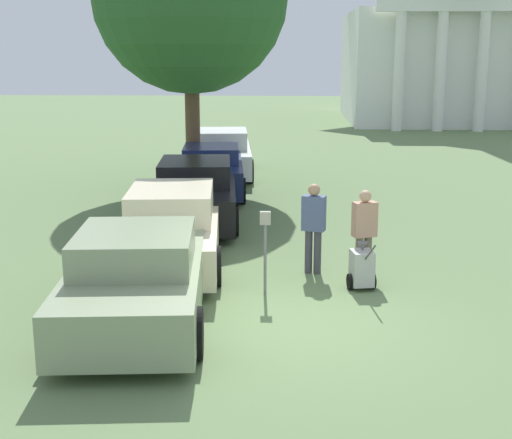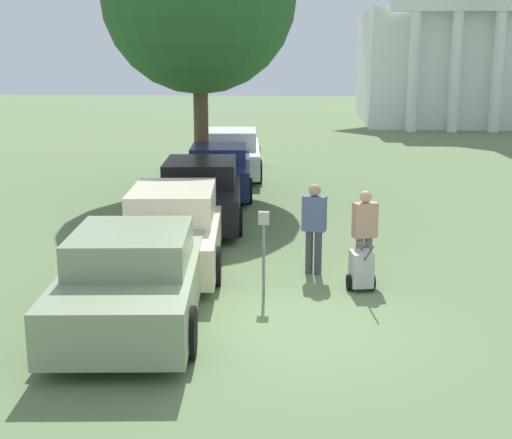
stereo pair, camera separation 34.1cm
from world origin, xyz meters
The scene contains 11 objects.
ground_plane centered at (0.00, 0.00, 0.00)m, with size 120.00×120.00×0.00m, color #607A4C.
parked_car_sage centered at (-2.28, 0.07, 0.68)m, with size 2.37×4.84×1.45m.
parked_car_cream centered at (-2.28, 3.31, 0.69)m, with size 2.27×5.34×1.50m.
parked_car_black centered at (-2.28, 6.79, 0.70)m, with size 2.36×5.21×1.52m.
parked_car_navy centered at (-2.28, 10.21, 0.68)m, with size 2.22×4.75×1.43m.
parked_car_white centered at (-2.28, 13.55, 0.72)m, with size 2.32×5.34×1.53m.
parking_meter centered at (-0.40, 1.39, 1.00)m, with size 0.18×0.09×1.44m.
person_worker centered at (0.45, 2.65, 0.96)m, with size 0.47×0.33×1.69m.
person_supervisor centered at (1.35, 2.35, 0.93)m, with size 0.47×0.35×1.64m.
equipment_cart centered at (1.27, 1.76, 0.39)m, with size 0.51×1.00×1.00m.
church centered at (8.80, 34.45, 5.87)m, with size 10.87×13.47×23.26m.
Camera 1 is at (0.02, -10.13, 4.00)m, focal length 50.00 mm.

